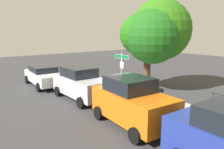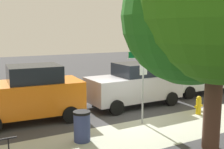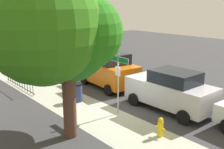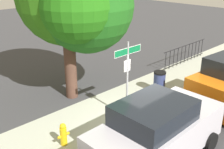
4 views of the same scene
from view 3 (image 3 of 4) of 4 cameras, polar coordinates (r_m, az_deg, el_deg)
name	(u,v)px [view 3 (image 3 of 4)]	position (r m, az deg, el deg)	size (l,w,h in m)	color
ground_plane	(123,112)	(13.22, 2.42, -7.75)	(60.00, 60.00, 0.00)	#38383A
sidewalk_strip	(78,106)	(13.96, -7.17, -6.61)	(24.00, 2.60, 0.00)	#AAAE9C
street_sign	(118,72)	(12.29, 1.29, 0.50)	(1.32, 0.07, 2.95)	#9EA0A5
shade_tree	(56,30)	(10.31, -11.56, 9.16)	(4.36, 5.05, 6.48)	#4B3126
car_silver	(170,90)	(13.42, 12.13, -3.22)	(4.42, 2.09, 1.98)	#BBB8C1
car_orange	(109,70)	(16.72, -0.63, 0.89)	(4.18, 2.40, 2.16)	orange
car_blue	(70,59)	(20.65, -8.76, 3.26)	(4.69, 2.24, 2.08)	navy
car_yellow	(40,52)	(24.78, -14.88, 4.51)	(4.64, 2.31, 1.78)	gold
iron_fence	(19,79)	(17.63, -18.84, -0.90)	(4.24, 0.04, 1.07)	black
fire_hydrant	(160,127)	(10.91, 10.09, -10.78)	(0.42, 0.22, 0.78)	yellow
trash_bin	(77,92)	(14.50, -7.27, -3.73)	(0.55, 0.55, 0.98)	navy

